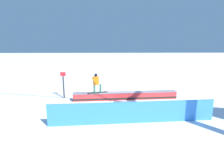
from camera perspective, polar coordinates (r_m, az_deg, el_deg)
The scene contains 5 objects.
ground_plane at distance 14.47m, azimuth 4.11°, elevation -4.71°, with size 120.00×120.00×0.00m, color white.
grind_box at distance 14.39m, azimuth 4.13°, elevation -3.67°, with size 7.91×1.08×0.60m.
snowboarder at distance 13.90m, azimuth -4.78°, elevation 0.46°, with size 1.54×0.72×1.46m.
safety_fence at distance 10.27m, azimuth 6.45°, elevation -8.61°, with size 9.04×0.06×1.22m, color #3683E0.
trail_marker at distance 14.99m, azimuth -14.52°, elevation -0.11°, with size 0.40×0.10×2.06m.
Camera 1 is at (1.38, 13.73, 4.34)m, focal length 30.10 mm.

